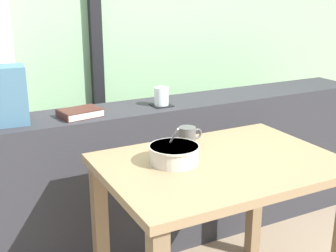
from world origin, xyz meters
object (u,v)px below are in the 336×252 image
object	(u,v)px
coaster_square	(161,105)
juice_glass	(161,97)
closed_book	(80,113)
breakfast_table	(220,190)
ceramic_mug	(188,136)
soup_bowl	(174,154)

from	to	relation	value
coaster_square	juice_glass	world-z (taller)	juice_glass
coaster_square	closed_book	world-z (taller)	closed_book
coaster_square	juice_glass	distance (m)	0.04
closed_book	breakfast_table	bearing A→B (deg)	-56.30
breakfast_table	coaster_square	xyz separation A→B (m)	(0.03, 0.60, 0.22)
coaster_square	ceramic_mug	size ratio (longest dim) A/B	0.88
coaster_square	ceramic_mug	bearing A→B (deg)	-99.07
soup_bowl	ceramic_mug	distance (m)	0.21
breakfast_table	juice_glass	size ratio (longest dim) A/B	10.33
breakfast_table	coaster_square	bearing A→B (deg)	86.86
coaster_square	breakfast_table	bearing A→B (deg)	-93.14
soup_bowl	ceramic_mug	size ratio (longest dim) A/B	1.80
ceramic_mug	closed_book	bearing A→B (deg)	134.68
juice_glass	coaster_square	bearing A→B (deg)	0.00
coaster_square	closed_book	size ratio (longest dim) A/B	0.48
juice_glass	ceramic_mug	xyz separation A→B (m)	(-0.06, -0.38, -0.09)
coaster_square	ceramic_mug	distance (m)	0.39
breakfast_table	closed_book	xyz separation A→B (m)	(-0.40, 0.60, 0.23)
soup_bowl	coaster_square	bearing A→B (deg)	68.43
soup_bowl	ceramic_mug	bearing A→B (deg)	45.61
juice_glass	closed_book	bearing A→B (deg)	-179.65
breakfast_table	closed_book	world-z (taller)	closed_book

